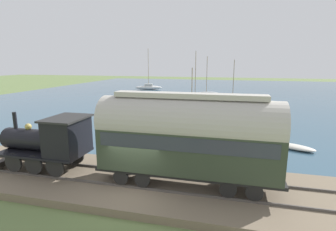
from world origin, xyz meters
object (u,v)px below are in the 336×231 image
Objects in this scene: steam_locomotive at (51,140)px; sailboat_blue at (195,97)px; passenger_coach at (188,135)px; rowboat_off_pier at (32,140)px; sailboat_white at (149,87)px; sailboat_brown at (191,113)px; rowboat_near_shore at (80,124)px; sailboat_gray at (206,94)px; rowboat_far_out at (295,147)px; sailboat_black at (233,98)px.

steam_locomotive is 30.65m from sailboat_blue.
rowboat_off_pier is at bearing 69.80° from passenger_coach.
sailboat_white is (46.05, 17.18, -2.40)m from passenger_coach.
sailboat_brown reaches higher than rowboat_off_pier.
rowboat_near_shore reaches higher than rowboat_off_pier.
sailboat_blue is at bearing 141.38° from sailboat_gray.
passenger_coach is 14.53m from rowboat_off_pier.
sailboat_gray is at bearing 14.94° from sailboat_blue.
steam_locomotive reaches higher than rowboat_near_shore.
rowboat_off_pier is at bearing -174.91° from sailboat_blue.
sailboat_blue is at bearing -70.24° from rowboat_off_pier.
passenger_coach is at bearing 168.97° from rowboat_far_out.
sailboat_brown is 2.40× the size of rowboat_off_pier.
passenger_coach is 4.04× the size of rowboat_near_shore.
rowboat_far_out is at bearing -38.15° from passenger_coach.
rowboat_off_pier is (-5.84, 0.60, -0.03)m from rowboat_near_shore.
sailboat_brown is 32.98m from sailboat_white.
sailboat_black is 24.40m from rowboat_near_shore.
passenger_coach is (0.00, -7.63, 0.79)m from steam_locomotive.
sailboat_blue is 24.42m from rowboat_far_out.
sailboat_brown is at bearing -17.47° from steam_locomotive.
sailboat_black is 22.27m from rowboat_far_out.
steam_locomotive is at bearing -171.93° from sailboat_black.
sailboat_gray is at bearing -5.55° from sailboat_brown.
passenger_coach is 1.54× the size of sailboat_brown.
steam_locomotive is at bearing 155.69° from sailboat_brown.
steam_locomotive is at bearing 176.68° from sailboat_white.
sailboat_black is at bearing -17.55° from steam_locomotive.
sailboat_brown reaches higher than rowboat_far_out.
sailboat_white is at bearing -44.83° from rowboat_off_pier.
passenger_coach is at bearing -90.00° from steam_locomotive.
sailboat_blue is 3.66× the size of rowboat_near_shore.
sailboat_white reaches higher than sailboat_black.
sailboat_black is at bearing -3.64° from passenger_coach.
sailboat_brown is 16.00m from rowboat_off_pier.
sailboat_blue is 20.42m from sailboat_white.
sailboat_gray is (6.43, -1.17, -0.24)m from sailboat_blue.
steam_locomotive is 0.66× the size of sailboat_blue.
rowboat_off_pier reaches higher than rowboat_far_out.
sailboat_black is at bearing 39.37° from rowboat_far_out.
passenger_coach is 1.10× the size of sailboat_blue.
rowboat_near_shore is (-26.08, 9.91, -0.25)m from sailboat_gray.
sailboat_blue is 21.51m from rowboat_near_shore.
sailboat_brown is at bearing 75.37° from rowboat_far_out.
sailboat_gray is 3.35× the size of rowboat_near_shore.
sailboat_brown is 14.33m from sailboat_black.
rowboat_near_shore is 0.72× the size of rowboat_far_out.
steam_locomotive is at bearing 179.36° from rowboat_off_pier.
sailboat_white reaches higher than rowboat_far_out.
sailboat_gray reaches higher than steam_locomotive.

